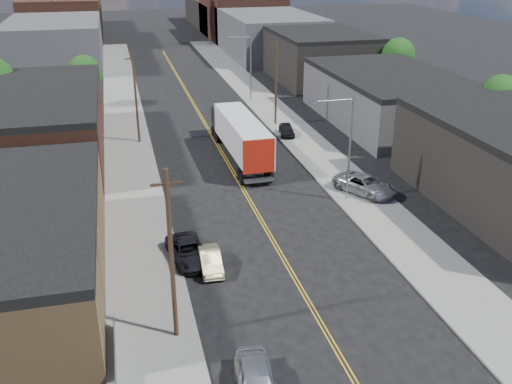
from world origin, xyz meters
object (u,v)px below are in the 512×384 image
car_left_b (210,260)px  car_right_lot_a (365,185)px  car_left_c (188,251)px  car_ahead_truck (253,136)px  semi_truck (239,133)px  car_left_a (256,382)px  car_right_lot_c (287,130)px

car_left_b → car_right_lot_a: size_ratio=0.68×
car_left_b → car_left_c: size_ratio=0.77×
car_ahead_truck → semi_truck: bearing=-118.9°
car_left_a → car_right_lot_c: car_left_a is taller
semi_truck → car_ahead_truck: size_ratio=3.47×
car_left_b → car_right_lot_a: car_right_lot_a is taller
car_left_a → car_right_lot_a: (15.02, 21.19, 0.16)m
car_left_c → car_ahead_truck: size_ratio=1.04×
car_left_a → car_left_c: car_left_a is taller
car_left_b → car_ahead_truck: bearing=72.7°
car_right_lot_c → semi_truck: bearing=-132.5°
car_left_a → car_left_c: (-1.40, 13.61, -0.08)m
car_left_c → car_right_lot_a: bearing=17.3°
semi_truck → car_left_a: bearing=-102.2°
car_left_b → car_ahead_truck: 27.12m
semi_truck → car_left_b: semi_truck is taller
car_right_lot_a → car_right_lot_c: (-1.82, 17.56, -0.14)m
semi_truck → car_right_lot_a: semi_truck is taller
car_left_a → car_left_b: bearing=96.9°
semi_truck → car_left_c: size_ratio=3.34×
semi_truck → car_right_lot_c: (6.70, 5.22, -1.73)m
semi_truck → car_left_c: bearing=-112.8°
car_left_a → car_left_c: size_ratio=0.91×
car_left_a → car_right_lot_a: size_ratio=0.81×
semi_truck → car_left_b: bearing=-108.4°
car_right_lot_c → car_ahead_truck: size_ratio=0.78×
car_left_a → car_ahead_truck: (8.97, 37.67, -0.11)m
car_left_b → car_right_lot_c: size_ratio=1.02×
semi_truck → car_ahead_truck: bearing=58.0°
semi_truck → car_left_c: semi_truck is taller
car_left_c → car_right_lot_a: size_ratio=0.89×
car_right_lot_c → car_ahead_truck: car_right_lot_c is taller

